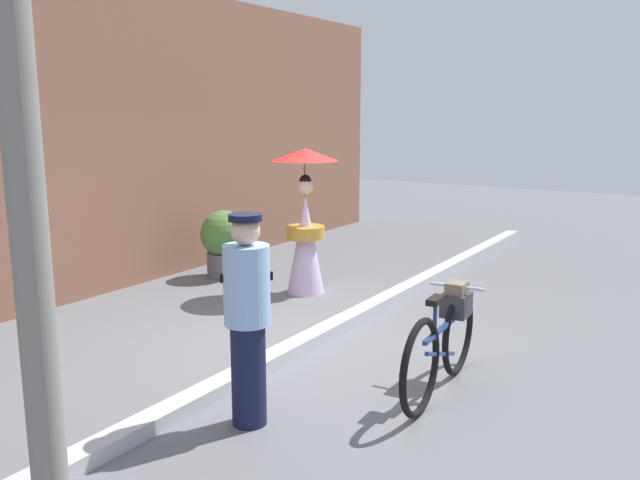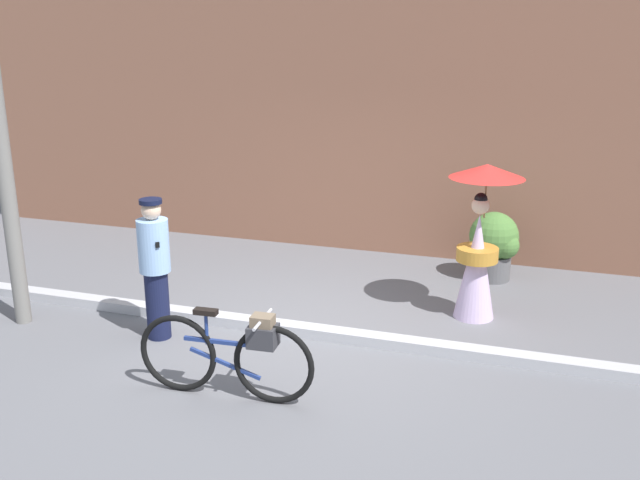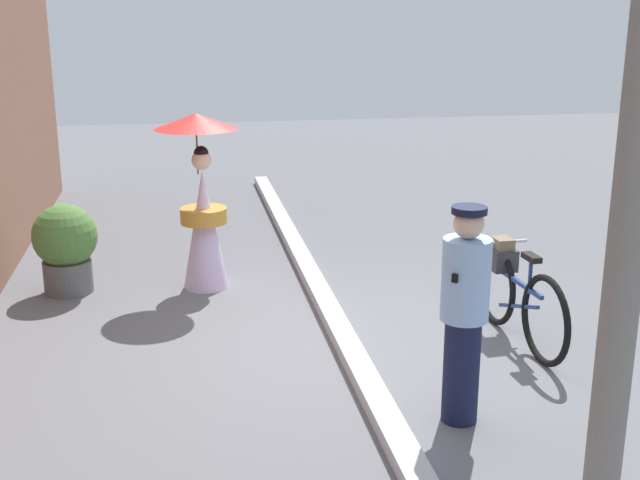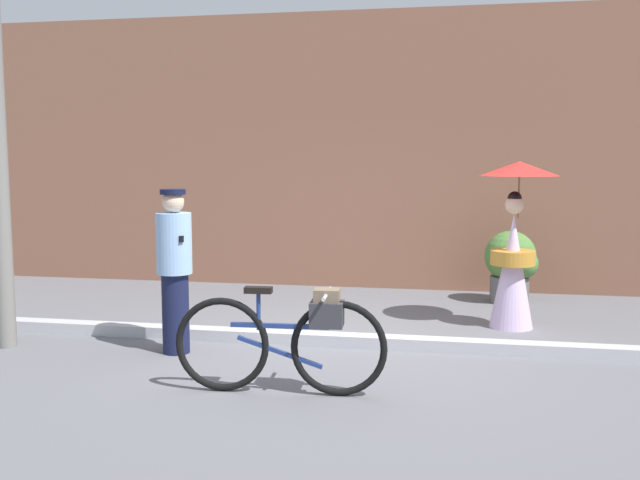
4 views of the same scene
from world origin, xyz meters
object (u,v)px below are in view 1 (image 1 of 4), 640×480
(potted_plant_by_door, at_px, (226,241))
(utility_pole, at_px, (17,91))
(bicycle_near_officer, at_px, (444,338))
(person_officer, at_px, (247,316))
(person_with_parasol, at_px, (305,219))

(potted_plant_by_door, height_order, utility_pole, utility_pole)
(bicycle_near_officer, bearing_deg, person_officer, 143.95)
(person_with_parasol, relative_size, utility_pole, 0.39)
(bicycle_near_officer, distance_m, person_officer, 1.72)
(bicycle_near_officer, relative_size, person_with_parasol, 0.93)
(bicycle_near_officer, bearing_deg, potted_plant_by_door, 63.52)
(person_with_parasol, distance_m, utility_pole, 5.56)
(person_officer, bearing_deg, potted_plant_by_door, 42.49)
(person_with_parasol, relative_size, potted_plant_by_door, 1.96)
(utility_pole, bearing_deg, person_officer, 3.57)
(potted_plant_by_door, xyz_separation_m, utility_pole, (-5.15, -3.22, 1.89))
(bicycle_near_officer, relative_size, person_officer, 1.08)
(person_with_parasol, bearing_deg, potted_plant_by_door, 86.33)
(bicycle_near_officer, xyz_separation_m, person_officer, (-1.35, 0.99, 0.39))
(person_with_parasol, distance_m, potted_plant_by_door, 1.49)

